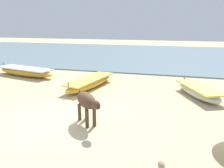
# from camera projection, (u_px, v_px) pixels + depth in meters

# --- Properties ---
(ground) EXTENTS (80.00, 80.00, 0.00)m
(ground) POSITION_uv_depth(u_px,v_px,m) (66.00, 119.00, 7.95)
(ground) COLOR #CCB789
(sea_water) EXTENTS (60.00, 20.00, 0.08)m
(sea_water) POSITION_uv_depth(u_px,v_px,m) (143.00, 54.00, 24.55)
(sea_water) COLOR slate
(sea_water) RESTS_ON ground
(fishing_boat_0) EXTENTS (4.52, 2.00, 0.72)m
(fishing_boat_0) POSITION_uv_depth(u_px,v_px,m) (25.00, 71.00, 14.46)
(fishing_boat_0) COLOR gold
(fishing_boat_0) RESTS_ON ground
(fishing_boat_1) EXTENTS (1.66, 4.11, 0.67)m
(fishing_boat_1) POSITION_uv_depth(u_px,v_px,m) (90.00, 82.00, 11.85)
(fishing_boat_1) COLOR gold
(fishing_boat_1) RESTS_ON ground
(fishing_boat_2) EXTENTS (2.18, 3.24, 0.66)m
(fishing_boat_2) POSITION_uv_depth(u_px,v_px,m) (198.00, 91.00, 10.34)
(fishing_boat_2) COLOR beige
(fishing_boat_2) RESTS_ON ground
(cow_adult_dark) EXTENTS (1.31, 1.34, 1.04)m
(cow_adult_dark) POSITION_uv_depth(u_px,v_px,m) (87.00, 102.00, 7.40)
(cow_adult_dark) COLOR #4C3323
(cow_adult_dark) RESTS_ON ground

